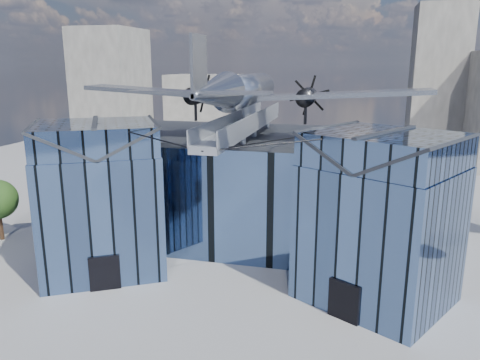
# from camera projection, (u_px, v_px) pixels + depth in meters

# --- Properties ---
(ground_plane) EXTENTS (120.00, 120.00, 0.00)m
(ground_plane) POSITION_uv_depth(u_px,v_px,m) (234.00, 276.00, 36.39)
(ground_plane) COLOR gray
(museum) EXTENTS (32.88, 24.50, 17.60)m
(museum) POSITION_uv_depth(u_px,v_px,m) (251.00, 188.00, 40.52)
(museum) COLOR #46618F
(museum) RESTS_ON ground
(bg_towers) EXTENTS (77.00, 24.50, 26.00)m
(bg_towers) POSITION_uv_depth(u_px,v_px,m) (316.00, 99.00, 81.14)
(bg_towers) COLOR gray
(bg_towers) RESTS_ON ground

